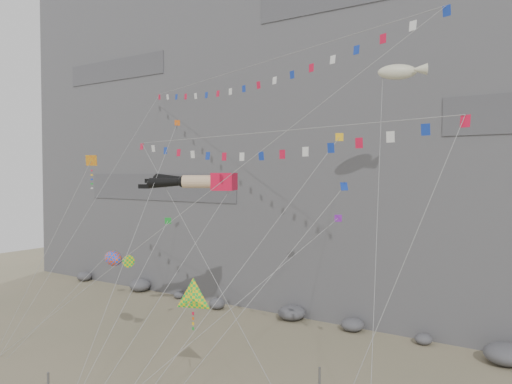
% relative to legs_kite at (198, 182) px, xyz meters
% --- Properties ---
extents(ground, '(120.00, 120.00, 0.00)m').
position_rel_legs_kite_xyz_m(ground, '(2.08, -6.18, -12.96)').
color(ground, gray).
rests_on(ground, ground).
extents(cliff, '(80.00, 28.00, 50.00)m').
position_rel_legs_kite_xyz_m(cliff, '(2.08, 25.82, 12.04)').
color(cliff, slate).
rests_on(cliff, ground).
extents(talus_boulders, '(60.00, 3.00, 1.20)m').
position_rel_legs_kite_xyz_m(talus_boulders, '(2.08, 10.82, -12.36)').
color(talus_boulders, '#59595E').
rests_on(talus_boulders, ground).
extents(legs_kite, '(7.96, 16.68, 20.06)m').
position_rel_legs_kite_xyz_m(legs_kite, '(0.00, 0.00, 0.00)').
color(legs_kite, red).
rests_on(legs_kite, ground).
extents(flag_banner_upper, '(33.05, 20.18, 29.20)m').
position_rel_legs_kite_xyz_m(flag_banner_upper, '(1.94, 4.26, 9.22)').
color(flag_banner_upper, red).
rests_on(flag_banner_upper, ground).
extents(flag_banner_lower, '(27.28, 10.26, 19.28)m').
position_rel_legs_kite_xyz_m(flag_banner_lower, '(6.53, -2.41, 3.18)').
color(flag_banner_lower, red).
rests_on(flag_banner_lower, ground).
extents(harlequin_kite, '(6.41, 5.57, 16.18)m').
position_rel_legs_kite_xyz_m(harlequin_kite, '(-6.71, -4.57, 1.53)').
color(harlequin_kite, red).
rests_on(harlequin_kite, ground).
extents(fish_windsock, '(7.64, 6.40, 10.46)m').
position_rel_legs_kite_xyz_m(fish_windsock, '(-4.75, -4.21, -5.74)').
color(fish_windsock, '#E2410B').
rests_on(fish_windsock, ground).
extents(delta_kite, '(2.84, 6.36, 8.71)m').
position_rel_legs_kite_xyz_m(delta_kite, '(5.92, -7.56, -6.55)').
color(delta_kite, yellow).
rests_on(delta_kite, ground).
extents(blimp_windsock, '(4.89, 13.89, 24.28)m').
position_rel_legs_kite_xyz_m(blimp_windsock, '(13.46, 5.49, 7.64)').
color(blimp_windsock, beige).
rests_on(blimp_windsock, ground).
extents(small_kite_a, '(5.93, 15.63, 23.87)m').
position_rel_legs_kite_xyz_m(small_kite_a, '(-3.73, 1.47, 4.24)').
color(small_kite_a, '#E15C13').
rests_on(small_kite_a, ground).
extents(small_kite_b, '(9.16, 12.94, 18.43)m').
position_rel_legs_kite_xyz_m(small_kite_b, '(11.07, 0.27, -2.53)').
color(small_kite_b, purple).
rests_on(small_kite_b, ground).
extents(small_kite_c, '(1.81, 10.00, 13.90)m').
position_rel_legs_kite_xyz_m(small_kite_c, '(-0.26, -3.22, -2.99)').
color(small_kite_c, green).
rests_on(small_kite_c, ground).
extents(small_kite_d, '(6.55, 14.96, 22.23)m').
position_rel_legs_kite_xyz_m(small_kite_d, '(10.70, 1.44, 2.73)').
color(small_kite_d, yellow).
rests_on(small_kite_d, ground).
extents(small_kite_e, '(7.99, 9.15, 17.08)m').
position_rel_legs_kite_xyz_m(small_kite_e, '(12.90, -2.82, -0.41)').
color(small_kite_e, '#1333A9').
rests_on(small_kite_e, ground).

